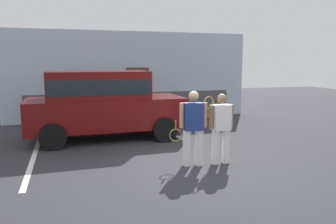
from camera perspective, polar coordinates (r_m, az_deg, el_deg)
ground_plane at (r=7.72m, az=3.52°, el=-8.96°), size 40.00×40.00×0.00m
parking_stripe_0 at (r=8.74m, az=-22.00°, el=-7.46°), size 0.12×4.40×0.01m
house_frontage at (r=13.77m, az=-6.14°, el=5.73°), size 9.89×0.40×3.54m
parked_suv at (r=10.26m, az=-11.06°, el=1.79°), size 4.64×2.23×2.05m
tennis_player_man at (r=7.49m, az=4.27°, el=-2.63°), size 0.87×0.32×1.68m
tennis_player_woman at (r=7.72m, az=8.99°, el=-2.58°), size 0.74×0.26×1.61m
potted_plant_by_porch at (r=13.77m, az=7.70°, el=0.35°), size 0.53×0.53×0.69m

